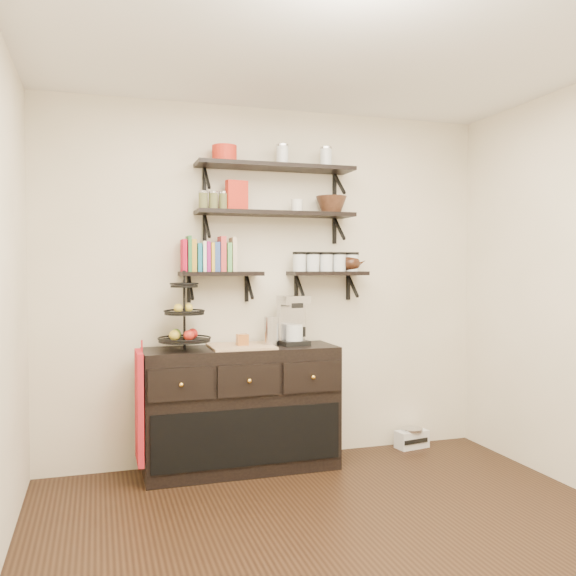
{
  "coord_description": "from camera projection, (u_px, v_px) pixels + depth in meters",
  "views": [
    {
      "loc": [
        -1.29,
        -2.79,
        1.49
      ],
      "look_at": [
        -0.05,
        1.15,
        1.34
      ],
      "focal_mm": 38.0,
      "sensor_mm": 36.0,
      "label": 1
    }
  ],
  "objects": [
    {
      "name": "floor",
      "position": [
        365.0,
        558.0,
        3.1
      ],
      "size": [
        3.5,
        3.5,
        0.0
      ],
      "primitive_type": "plane",
      "color": "black",
      "rests_on": "ground"
    },
    {
      "name": "ceiling",
      "position": [
        367.0,
        21.0,
        3.01
      ],
      "size": [
        3.5,
        3.5,
        0.02
      ],
      "primitive_type": "cube",
      "color": "white",
      "rests_on": "back_wall"
    },
    {
      "name": "back_wall",
      "position": [
        271.0,
        284.0,
        4.72
      ],
      "size": [
        3.5,
        0.02,
        2.7
      ],
      "primitive_type": "cube",
      "color": "white",
      "rests_on": "ground"
    },
    {
      "name": "shelf_top",
      "position": [
        276.0,
        167.0,
        4.57
      ],
      "size": [
        1.2,
        0.27,
        0.23
      ],
      "color": "black",
      "rests_on": "back_wall"
    },
    {
      "name": "shelf_mid",
      "position": [
        276.0,
        214.0,
        4.58
      ],
      "size": [
        1.2,
        0.27,
        0.23
      ],
      "color": "black",
      "rests_on": "back_wall"
    },
    {
      "name": "shelf_low_left",
      "position": [
        221.0,
        275.0,
        4.48
      ],
      "size": [
        0.6,
        0.25,
        0.23
      ],
      "color": "black",
      "rests_on": "back_wall"
    },
    {
      "name": "shelf_low_right",
      "position": [
        327.0,
        274.0,
        4.73
      ],
      "size": [
        0.6,
        0.25,
        0.23
      ],
      "color": "black",
      "rests_on": "back_wall"
    },
    {
      "name": "cookbooks",
      "position": [
        212.0,
        256.0,
        4.45
      ],
      "size": [
        0.4,
        0.15,
        0.26
      ],
      "color": "#B50E2D",
      "rests_on": "shelf_low_left"
    },
    {
      "name": "glass_canisters",
      "position": [
        326.0,
        263.0,
        4.72
      ],
      "size": [
        0.54,
        0.1,
        0.13
      ],
      "color": "silver",
      "rests_on": "shelf_low_right"
    },
    {
      "name": "sideboard",
      "position": [
        241.0,
        408.0,
        4.44
      ],
      "size": [
        1.4,
        0.5,
        0.92
      ],
      "color": "black",
      "rests_on": "floor"
    },
    {
      "name": "fruit_stand",
      "position": [
        185.0,
        324.0,
        4.3
      ],
      "size": [
        0.36,
        0.36,
        0.53
      ],
      "rotation": [
        0.0,
        0.0,
        0.25
      ],
      "color": "black",
      "rests_on": "sideboard"
    },
    {
      "name": "candle",
      "position": [
        242.0,
        340.0,
        4.43
      ],
      "size": [
        0.08,
        0.08,
        0.08
      ],
      "primitive_type": "cube",
      "color": "#9A5723",
      "rests_on": "sideboard"
    },
    {
      "name": "coffee_maker",
      "position": [
        293.0,
        321.0,
        4.56
      ],
      "size": [
        0.22,
        0.22,
        0.37
      ],
      "rotation": [
        0.0,
        0.0,
        0.12
      ],
      "color": "black",
      "rests_on": "sideboard"
    },
    {
      "name": "thermal_carafe",
      "position": [
        271.0,
        332.0,
        4.47
      ],
      "size": [
        0.11,
        0.11,
        0.22
      ],
      "primitive_type": "cylinder",
      "color": "silver",
      "rests_on": "sideboard"
    },
    {
      "name": "apron",
      "position": [
        139.0,
        407.0,
        4.12
      ],
      "size": [
        0.04,
        0.32,
        0.75
      ],
      "primitive_type": "cube",
      "color": "#9D1510",
      "rests_on": "sideboard"
    },
    {
      "name": "radio",
      "position": [
        412.0,
        438.0,
        5.0
      ],
      "size": [
        0.28,
        0.2,
        0.16
      ],
      "rotation": [
        0.0,
        0.0,
        0.17
      ],
      "color": "silver",
      "rests_on": "floor"
    },
    {
      "name": "recipe_box",
      "position": [
        237.0,
        196.0,
        4.48
      ],
      "size": [
        0.17,
        0.09,
        0.22
      ],
      "primitive_type": "cube",
      "rotation": [
        0.0,
        0.0,
        0.21
      ],
      "color": "red",
      "rests_on": "shelf_mid"
    },
    {
      "name": "walnut_bowl",
      "position": [
        331.0,
        205.0,
        4.7
      ],
      "size": [
        0.24,
        0.24,
        0.13
      ],
      "primitive_type": null,
      "color": "black",
      "rests_on": "shelf_mid"
    },
    {
      "name": "ramekins",
      "position": [
        297.0,
        206.0,
        4.62
      ],
      "size": [
        0.09,
        0.09,
        0.1
      ],
      "primitive_type": "cylinder",
      "color": "white",
      "rests_on": "shelf_mid"
    },
    {
      "name": "teapot",
      "position": [
        351.0,
        262.0,
        4.79
      ],
      "size": [
        0.21,
        0.17,
        0.14
      ],
      "primitive_type": null,
      "rotation": [
        0.0,
        0.0,
        0.16
      ],
      "color": "black",
      "rests_on": "shelf_low_right"
    },
    {
      "name": "red_pot",
      "position": [
        224.0,
        154.0,
        4.44
      ],
      "size": [
        0.18,
        0.18,
        0.12
      ],
      "primitive_type": "cylinder",
      "color": "red",
      "rests_on": "shelf_top"
    }
  ]
}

